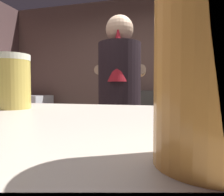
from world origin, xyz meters
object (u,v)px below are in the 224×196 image
at_px(pint_glass_far, 13,82).
at_px(bottle_hot_sauce, 121,85).
at_px(mini_fridge, 30,124).
at_px(bartender, 119,106).
at_px(bottle_soy, 110,86).
at_px(pint_glass_near, 210,50).
at_px(mixing_bowl, 131,109).
at_px(chefs_knife, 157,111).

height_order(pint_glass_far, bottle_hot_sauce, bottle_hot_sauce).
bearing_deg(mini_fridge, bartender, -37.98).
bearing_deg(bottle_soy, pint_glass_near, -73.71).
height_order(bartender, pint_glass_near, bartender).
bearing_deg(mixing_bowl, pint_glass_near, -79.04).
relative_size(bottle_soy, bottle_hot_sauce, 0.85).
xyz_separation_m(mini_fridge, mixing_bowl, (2.02, -1.19, 0.43)).
xyz_separation_m(bottle_soy, bottle_hot_sauce, (0.18, 0.04, 0.01)).
height_order(mini_fridge, pint_glass_near, pint_glass_near).
distance_m(mini_fridge, bottle_soy, 1.61).
relative_size(bartender, mixing_bowl, 9.38).
xyz_separation_m(mini_fridge, pint_glass_near, (2.37, -3.02, 0.65)).
height_order(mini_fridge, bottle_hot_sauce, bottle_hot_sauce).
distance_m(bartender, bottle_soy, 1.73).
height_order(pint_glass_near, bottle_hot_sauce, bottle_hot_sauce).
xyz_separation_m(pint_glass_far, bottle_hot_sauce, (-0.33, 2.85, 0.04)).
distance_m(chefs_knife, pint_glass_far, 1.62).
distance_m(mini_fridge, pint_glass_far, 3.42).
bearing_deg(bartender, mixing_bowl, -10.74).
bearing_deg(bottle_hot_sauce, pint_glass_far, -83.41).
height_order(chefs_knife, pint_glass_far, pint_glass_far).
height_order(chefs_knife, bottle_soy, bottle_soy).
relative_size(mini_fridge, mixing_bowl, 5.57).
relative_size(mini_fridge, bottle_soy, 5.55).
xyz_separation_m(bartender, mixing_bowl, (0.03, 0.36, -0.05)).
xyz_separation_m(mixing_bowl, bottle_soy, (-0.55, 1.27, 0.24)).
distance_m(bartender, mixing_bowl, 0.37).
relative_size(bartender, pint_glass_far, 12.60).
height_order(bottle_soy, bottle_hot_sauce, bottle_hot_sauce).
relative_size(bartender, bottle_hot_sauce, 7.94).
distance_m(mixing_bowl, pint_glass_near, 1.87).
height_order(pint_glass_far, bottle_soy, bottle_soy).
bearing_deg(bottle_soy, mixing_bowl, -66.56).
distance_m(mini_fridge, bartender, 2.56).
bearing_deg(mixing_bowl, bottle_soy, 113.44).
bearing_deg(bottle_hot_sauce, bartender, -78.41).
bearing_deg(bartender, bottle_soy, 11.83).
height_order(pint_glass_near, bottle_soy, bottle_soy).
relative_size(mini_fridge, chefs_knife, 4.26).
distance_m(bartender, pint_glass_far, 1.18).
bearing_deg(pint_glass_far, mini_fridge, 125.89).
distance_m(mixing_bowl, pint_glass_far, 1.55).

